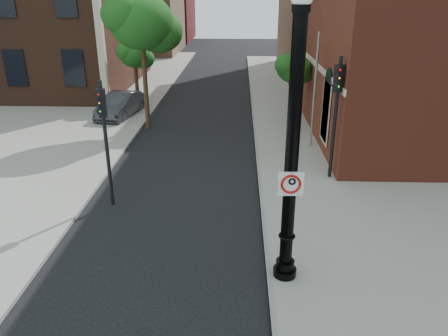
{
  "coord_description": "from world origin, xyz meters",
  "views": [
    {
      "loc": [
        1.24,
        -9.36,
        6.87
      ],
      "look_at": [
        0.83,
        2.0,
        2.24
      ],
      "focal_mm": 35.0,
      "sensor_mm": 36.0,
      "label": 1
    }
  ],
  "objects_px": {
    "lamppost": "(292,162)",
    "parked_car": "(121,105)",
    "no_parking_sign": "(291,184)",
    "traffic_signal_right": "(337,99)",
    "traffic_signal_left": "(104,124)"
  },
  "relations": [
    {
      "from": "lamppost",
      "to": "parked_car",
      "type": "height_order",
      "value": "lamppost"
    },
    {
      "from": "lamppost",
      "to": "no_parking_sign",
      "type": "relative_size",
      "value": 11.69
    },
    {
      "from": "no_parking_sign",
      "to": "lamppost",
      "type": "bearing_deg",
      "value": 87.27
    },
    {
      "from": "parked_car",
      "to": "traffic_signal_right",
      "type": "distance_m",
      "value": 13.84
    },
    {
      "from": "no_parking_sign",
      "to": "parked_car",
      "type": "height_order",
      "value": "no_parking_sign"
    },
    {
      "from": "no_parking_sign",
      "to": "traffic_signal_right",
      "type": "bearing_deg",
      "value": 68.91
    },
    {
      "from": "lamppost",
      "to": "traffic_signal_left",
      "type": "height_order",
      "value": "lamppost"
    },
    {
      "from": "lamppost",
      "to": "parked_car",
      "type": "xyz_separation_m",
      "value": [
        -8.1,
        15.2,
        -2.53
      ]
    },
    {
      "from": "traffic_signal_left",
      "to": "traffic_signal_right",
      "type": "xyz_separation_m",
      "value": [
        7.9,
        2.46,
        0.29
      ]
    },
    {
      "from": "traffic_signal_right",
      "to": "traffic_signal_left",
      "type": "bearing_deg",
      "value": 173.46
    },
    {
      "from": "no_parking_sign",
      "to": "traffic_signal_left",
      "type": "relative_size",
      "value": 0.14
    },
    {
      "from": "no_parking_sign",
      "to": "traffic_signal_right",
      "type": "xyz_separation_m",
      "value": [
        2.34,
        6.64,
        0.43
      ]
    },
    {
      "from": "traffic_signal_right",
      "to": "parked_car",
      "type": "bearing_deg",
      "value": 116.22
    },
    {
      "from": "lamppost",
      "to": "no_parking_sign",
      "type": "bearing_deg",
      "value": -91.07
    },
    {
      "from": "no_parking_sign",
      "to": "traffic_signal_right",
      "type": "distance_m",
      "value": 7.05
    }
  ]
}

